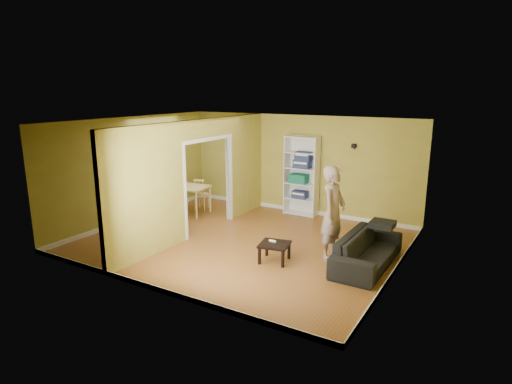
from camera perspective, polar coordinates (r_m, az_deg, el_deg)
room_shell at (r=9.06m, az=-1.73°, el=1.12°), size 6.50×6.50×6.50m
partition at (r=9.74m, az=-7.71°, el=1.89°), size 0.22×5.50×2.60m
wall_speaker at (r=10.75m, az=12.91°, el=6.01°), size 0.10×0.10×0.10m
sofa at (r=8.34m, az=14.68°, el=-6.90°), size 2.10×0.92×0.80m
person at (r=8.38m, az=10.28°, el=-1.67°), size 0.80×0.64×2.16m
bookshelf at (r=11.28m, az=6.22°, el=2.18°), size 0.88×0.38×2.08m
paper_box_navy_a at (r=11.35m, az=5.87°, el=-0.33°), size 0.39×0.25×0.20m
paper_box_teal at (r=11.28m, az=5.73°, el=1.80°), size 0.46×0.30×0.24m
paper_box_navy_b at (r=11.17m, az=6.20°, el=3.75°), size 0.43×0.28×0.22m
paper_box_navy_c at (r=11.12m, az=6.36°, el=4.78°), size 0.41×0.27×0.21m
coffee_table at (r=8.29m, az=2.49°, el=-7.21°), size 0.55×0.55×0.37m
game_controller at (r=8.36m, az=2.22°, el=-6.52°), size 0.14×0.04×0.03m
dining_table at (r=11.53m, az=-9.38°, el=0.43°), size 1.19×0.79×0.74m
chair_left at (r=12.00m, az=-12.05°, el=0.05°), size 0.54×0.54×1.01m
chair_near at (r=11.20m, az=-11.24°, el=-1.17°), size 0.53×0.53×0.91m
chair_far at (r=11.90m, az=-7.27°, el=-0.21°), size 0.49×0.49×0.87m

